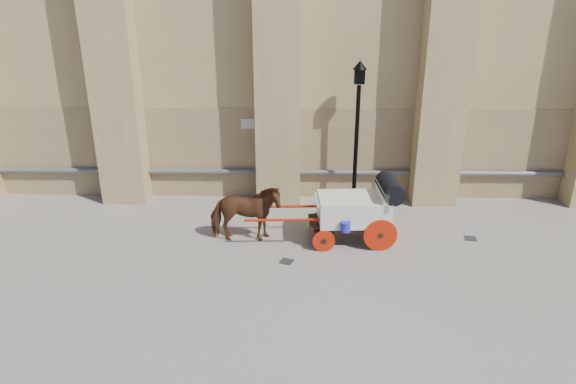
{
  "coord_description": "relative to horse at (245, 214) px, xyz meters",
  "views": [
    {
      "loc": [
        -0.39,
        -12.07,
        6.44
      ],
      "look_at": [
        -0.64,
        0.7,
        1.44
      ],
      "focal_mm": 32.0,
      "sensor_mm": 36.0,
      "label": 1
    }
  ],
  "objects": [
    {
      "name": "horse",
      "position": [
        0.0,
        0.0,
        0.0
      ],
      "size": [
        1.99,
        0.99,
        1.64
      ],
      "primitive_type": "imported",
      "rotation": [
        0.0,
        0.0,
        1.62
      ],
      "color": "#55301B",
      "rests_on": "ground"
    },
    {
      "name": "drain_grate_near",
      "position": [
        1.15,
        -1.17,
        -0.81
      ],
      "size": [
        0.42,
        0.42,
        0.01
      ],
      "primitive_type": "cube",
      "rotation": [
        0.0,
        0.0,
        -0.39
      ],
      "color": "black",
      "rests_on": "ground"
    },
    {
      "name": "drain_grate_far",
      "position": [
        6.27,
        0.24,
        -0.81
      ],
      "size": [
        0.38,
        0.38,
        0.01
      ],
      "primitive_type": "cube",
      "rotation": [
        0.0,
        0.0,
        -0.2
      ],
      "color": "black",
      "rests_on": "ground"
    },
    {
      "name": "carriage",
      "position": [
        3.08,
        0.08,
        0.16
      ],
      "size": [
        4.21,
        1.54,
        1.82
      ],
      "rotation": [
        0.0,
        0.0,
        0.05
      ],
      "color": "black",
      "rests_on": "ground"
    },
    {
      "name": "street_lamp",
      "position": [
        3.23,
        2.66,
        1.62
      ],
      "size": [
        0.43,
        0.43,
        4.57
      ],
      "color": "black",
      "rests_on": "ground"
    },
    {
      "name": "ground",
      "position": [
        1.8,
        -0.66,
        -0.82
      ],
      "size": [
        90.0,
        90.0,
        0.0
      ],
      "primitive_type": "plane",
      "color": "slate",
      "rests_on": "ground"
    }
  ]
}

